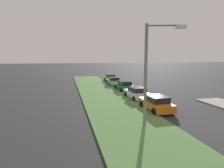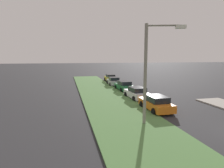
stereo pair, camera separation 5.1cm
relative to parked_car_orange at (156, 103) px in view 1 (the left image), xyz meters
The scene contains 7 objects.
grass_median 4.68m from the parked_car_orange, 51.46° to the left, with size 60.00×6.00×0.12m, color #517F42.
parked_car_orange is the anchor object (origin of this frame).
parked_car_white 5.33m from the parked_car_orange, ahead, with size 4.39×2.20×1.47m.
parked_car_green 11.29m from the parked_car_orange, ahead, with size 4.38×2.18×1.47m.
parked_car_silver 17.09m from the parked_car_orange, ahead, with size 4.35×2.12×1.47m.
parked_car_yellow 22.52m from the parked_car_orange, ahead, with size 4.31×2.03×1.47m.
streetlight 5.50m from the parked_car_orange, 145.88° to the left, with size 1.07×2.81×7.50m.
Camera 1 is at (-9.04, 12.02, 5.15)m, focal length 30.19 mm.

